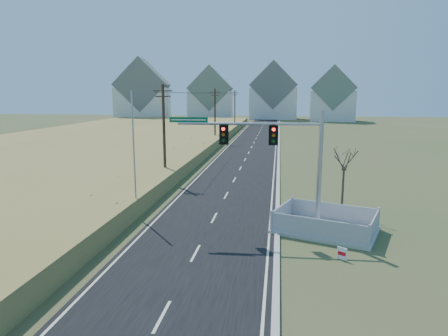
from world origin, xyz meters
TOP-DOWN VIEW (x-y plane):
  - ground at (0.00, 0.00)m, footprint 260.00×260.00m
  - road at (0.00, 50.00)m, footprint 8.00×180.00m
  - curb at (4.15, 50.00)m, footprint 0.30×180.00m
  - reed_marsh at (-24.00, 40.00)m, footprint 38.00×110.00m
  - utility_pole_near at (-6.50, 15.00)m, footprint 1.80×0.26m
  - utility_pole_mid at (-6.50, 45.00)m, footprint 1.80×0.26m
  - utility_pole_far at (-6.50, 75.00)m, footprint 1.80×0.26m
  - condo_nw at (-38.00, 100.00)m, footprint 17.69×13.38m
  - condo_nnw at (-18.00, 108.00)m, footprint 14.93×11.17m
  - condo_n at (2.00, 112.00)m, footprint 15.27×10.20m
  - condo_ne at (20.00, 104.00)m, footprint 14.12×10.51m
  - traffic_signal_mast at (4.63, 2.13)m, footprint 9.13×0.62m
  - fence_enclosure at (7.00, 2.40)m, footprint 6.76×5.68m
  - open_sign at (7.36, -1.72)m, footprint 0.46×0.32m
  - flagpole at (-5.27, 3.77)m, footprint 0.38×0.38m
  - bare_tree at (8.46, 5.93)m, footprint 1.85×1.85m

SIDE VIEW (x-z plane):
  - ground at x=0.00m, z-range 0.00..0.00m
  - road at x=0.00m, z-range 0.00..0.06m
  - curb at x=4.15m, z-range 0.00..0.18m
  - fence_enclosure at x=7.00m, z-range -0.39..0.92m
  - open_sign at x=7.36m, z-range 0.02..0.66m
  - reed_marsh at x=-24.00m, z-range 0.00..1.30m
  - flagpole at x=-5.27m, z-range -0.84..7.52m
  - bare_tree at x=8.46m, z-range 1.50..6.40m
  - traffic_signal_mast at x=4.63m, z-range 0.82..8.08m
  - utility_pole_near at x=-6.50m, z-range 0.18..9.18m
  - utility_pole_mid at x=-6.50m, z-range 0.18..9.18m
  - utility_pole_far at x=-6.50m, z-range 0.18..9.18m
  - condo_ne at x=20.00m, z-range -1.42..15.10m
  - condo_nnw at x=-18.00m, z-range -1.58..15.45m
  - condo_n at x=2.00m, z-range -1.66..16.88m
  - condo_nw at x=-38.00m, z-range -1.82..17.23m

